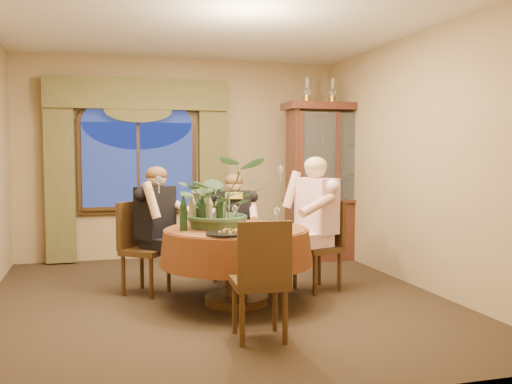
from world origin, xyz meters
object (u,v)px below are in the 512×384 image
object	(u,v)px
china_cabinet	(332,182)
person_pink	(317,223)
chair_front_left	(259,279)
olive_bowl	(243,226)
chair_right	(317,246)
chair_back_right	(229,239)
wine_bottle_4	(183,213)
oil_lamp_right	(357,92)
centerpiece_plant	(221,167)
chair_back	(146,248)
person_scarf	(234,228)
stoneware_vase	(221,214)
wine_bottle_0	(209,211)
person_back	(156,229)
wine_bottle_5	(192,211)
oil_lamp_center	(332,91)
wine_bottle_1	(202,213)
dining_table	(236,266)
oil_lamp_left	(307,90)
wine_bottle_2	(220,213)

from	to	relation	value
china_cabinet	person_pink	world-z (taller)	china_cabinet
chair_front_left	olive_bowl	size ratio (longest dim) A/B	5.63
chair_right	chair_back_right	xyz separation A→B (m)	(-0.80, 0.78, 0.00)
chair_front_left	wine_bottle_4	distance (m)	1.20
oil_lamp_right	centerpiece_plant	size ratio (longest dim) A/B	0.34
chair_back_right	olive_bowl	size ratio (longest dim) A/B	5.63
chair_back	chair_front_left	distance (m)	1.88
chair_back_right	person_scarf	world-z (taller)	person_scarf
stoneware_vase	wine_bottle_0	distance (m)	0.13
chair_front_left	person_pink	world-z (taller)	person_pink
person_back	person_scarf	xyz separation A→B (m)	(0.92, 0.26, -0.05)
chair_back	wine_bottle_4	bearing A→B (deg)	61.02
person_pink	oil_lamp_right	bearing A→B (deg)	-56.73
wine_bottle_0	oil_lamp_right	bearing A→B (deg)	37.23
chair_right	chair_front_left	size ratio (longest dim) A/B	1.00
chair_front_left	wine_bottle_5	xyz separation A→B (m)	(-0.33, 1.20, 0.44)
oil_lamp_center	olive_bowl	bearing A→B (deg)	-131.86
chair_front_left	wine_bottle_1	xyz separation A→B (m)	(-0.27, 1.04, 0.44)
oil_lamp_right	person_scarf	bearing A→B (deg)	-153.69
dining_table	oil_lamp_center	bearing A→B (deg)	46.75
oil_lamp_left	chair_right	xyz separation A→B (m)	(-0.50, -1.66, -1.86)
chair_back	wine_bottle_0	distance (m)	0.91
chair_back_right	wine_bottle_1	distance (m)	1.31
wine_bottle_2	stoneware_vase	bearing A→B (deg)	76.15
dining_table	wine_bottle_2	distance (m)	0.58
oil_lamp_center	chair_front_left	distance (m)	4.05
dining_table	oil_lamp_left	bearing A→B (deg)	53.15
oil_lamp_right	chair_back	size ratio (longest dim) A/B	0.35
olive_bowl	chair_back	bearing A→B (deg)	142.35
oil_lamp_center	person_back	bearing A→B (deg)	-153.88
china_cabinet	centerpiece_plant	size ratio (longest dim) A/B	2.16
stoneware_vase	wine_bottle_5	xyz separation A→B (m)	(-0.28, -0.00, 0.04)
wine_bottle_2	chair_front_left	bearing A→B (deg)	-83.52
dining_table	chair_back_right	bearing A→B (deg)	80.77
chair_front_left	stoneware_vase	xyz separation A→B (m)	(-0.05, 1.20, 0.40)
china_cabinet	chair_front_left	distance (m)	3.65
dining_table	chair_back	distance (m)	1.05
oil_lamp_center	chair_right	distance (m)	2.64
person_pink	person_back	distance (m)	1.73
olive_bowl	wine_bottle_5	bearing A→B (deg)	161.57
chair_back_right	stoneware_vase	size ratio (longest dim) A/B	3.77
olive_bowl	wine_bottle_0	bearing A→B (deg)	159.18
dining_table	wine_bottle_1	distance (m)	0.64
person_pink	wine_bottle_2	bearing A→B (deg)	91.73
chair_back_right	stoneware_vase	world-z (taller)	stoneware_vase
chair_back	wine_bottle_2	size ratio (longest dim) A/B	2.91
wine_bottle_2	oil_lamp_center	bearing A→B (deg)	45.49
oil_lamp_center	wine_bottle_1	distance (m)	3.29
chair_back_right	wine_bottle_4	world-z (taller)	wine_bottle_4
chair_back_right	wine_bottle_0	distance (m)	1.17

